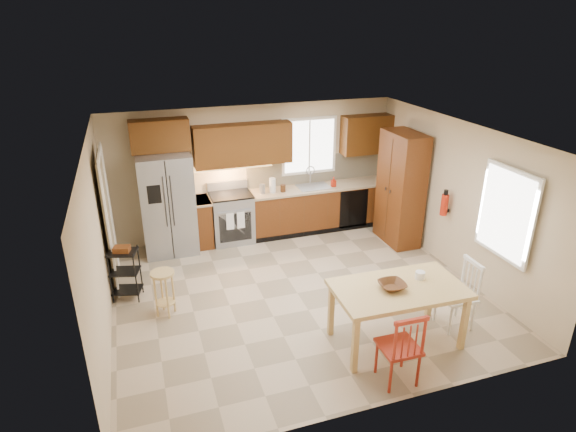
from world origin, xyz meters
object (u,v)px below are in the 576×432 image
Objects in this scene: fire_extinguisher at (444,205)px; chair_red at (399,345)px; range_stove at (232,218)px; table_jar at (420,277)px; dining_table at (396,315)px; soap_bottle at (334,182)px; chair_white at (457,295)px; bar_stool at (165,293)px; refrigerator at (168,204)px; utility_cart at (125,274)px; pantry at (401,189)px; table_bowl at (392,289)px.

fire_extinguisher is 0.37× the size of chair_red.
range_stove is 4.02m from table_jar.
soap_bottle is at bearing 81.37° from dining_table.
bar_stool is at bearing 69.30° from chair_white.
fire_extinguisher is 0.52× the size of bar_stool.
soap_bottle is 0.19× the size of chair_red.
dining_table is at bearing -69.60° from range_stove.
fire_extinguisher is 0.22× the size of dining_table.
dining_table is 3.24m from bar_stool.
refrigerator is at bearing 63.78° from bar_stool.
range_stove is 4.48m from chair_red.
fire_extinguisher is (3.18, -2.04, 0.64)m from range_stove.
range_stove is 0.94× the size of chair_white.
dining_table reaches higher than bar_stool.
chair_red is at bearing -103.20° from soap_bottle.
bar_stool is at bearing 139.29° from chair_red.
chair_white is at bearing -11.39° from utility_cart.
soap_bottle is at bearing 12.07° from bar_stool.
bar_stool is at bearing 152.08° from dining_table.
pantry is 2.14× the size of chair_white.
pantry reaches higher than bar_stool.
soap_bottle is 2.27m from fire_extinguisher.
range_stove is (1.15, 0.06, -0.45)m from refrigerator.
range_stove is 2.56× the size of fire_extinguisher.
dining_table is at bearing -137.17° from fire_extinguisher.
soap_bottle is (2.03, -0.08, 0.54)m from range_stove.
table_jar is at bearing 17.52° from dining_table.
chair_red is (1.03, -4.36, 0.03)m from range_stove.
refrigerator is at bearing 118.46° from chair_red.
table_jar is at bearing -43.33° from bar_stool.
table_jar is 4.28m from utility_cart.
range_stove is 0.55× the size of dining_table.
fire_extinguisher reaches higher than table_bowl.
table_bowl is 0.49× the size of bar_stool.
fire_extinguisher is at bearing 44.41° from dining_table.
utility_cart reaches higher than bar_stool.
soap_bottle reaches higher than table_bowl.
table_jar is 0.22× the size of bar_stool.
pantry is 2.54× the size of utility_cart.
fire_extinguisher is (4.33, -1.98, 0.19)m from refrigerator.
range_stove is at bearing 104.86° from chair_red.
soap_bottle is 0.11× the size of dining_table.
utility_cart is at bearing -142.65° from range_stove.
table_jar is (-0.58, 0.05, 0.37)m from chair_white.
chair_white is at bearing -85.23° from soap_bottle.
soap_bottle reaches higher than table_jar.
bar_stool is at bearing -165.68° from pantry.
refrigerator reaches higher than dining_table.
chair_red reaches higher than dining_table.
table_jar is (-1.44, -1.57, -0.24)m from fire_extinguisher.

